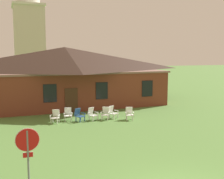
{
  "coord_description": "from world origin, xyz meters",
  "views": [
    {
      "loc": [
        -5.36,
        -7.31,
        4.89
      ],
      "look_at": [
        0.88,
        9.19,
        2.66
      ],
      "focal_mm": 43.88,
      "sensor_mm": 36.0,
      "label": 1
    }
  ],
  "objects": [
    {
      "name": "lawn_chair_near_door",
      "position": [
        -1.33,
        12.7,
        0.5
      ],
      "size": [
        0.71,
        0.75,
        0.96
      ],
      "color": "white",
      "rests_on": "ground"
    },
    {
      "name": "dome_tower",
      "position": [
        -1.89,
        41.05,
        8.6
      ],
      "size": [
        5.18,
        5.18,
        18.84
      ],
      "color": "beige",
      "rests_on": "ground"
    },
    {
      "name": "lawn_chair_left_end",
      "position": [
        -0.61,
        12.17,
        0.5
      ],
      "size": [
        0.82,
        0.85,
        0.96
      ],
      "color": "#2D5693",
      "rests_on": "ground"
    },
    {
      "name": "lawn_chair_right_end",
      "position": [
        1.41,
        12.0,
        0.5
      ],
      "size": [
        0.83,
        0.86,
        0.96
      ],
      "color": "silver",
      "rests_on": "ground"
    },
    {
      "name": "stop_sign",
      "position": [
        -4.88,
        1.95,
        1.75
      ],
      "size": [
        0.81,
        0.07,
        2.48
      ],
      "color": "slate",
      "rests_on": "ground"
    },
    {
      "name": "lawn_chair_under_eave",
      "position": [
        3.08,
        11.29,
        0.5
      ],
      "size": [
        0.75,
        0.8,
        0.96
      ],
      "color": "silver",
      "rests_on": "ground"
    },
    {
      "name": "lawn_chair_far_side",
      "position": [
        2.06,
        12.22,
        0.5
      ],
      "size": [
        0.81,
        0.85,
        0.96
      ],
      "color": "silver",
      "rests_on": "ground"
    },
    {
      "name": "lawn_chair_by_porch",
      "position": [
        -2.34,
        12.31,
        0.5
      ],
      "size": [
        0.8,
        0.84,
        0.96
      ],
      "color": "silver",
      "rests_on": "ground"
    },
    {
      "name": "brick_building",
      "position": [
        -0.0,
        20.41,
        2.9
      ],
      "size": [
        18.77,
        10.4,
        5.69
      ],
      "color": "brown",
      "rests_on": "ground"
    },
    {
      "name": "lawn_chair_middle",
      "position": [
        0.41,
        12.16,
        0.5
      ],
      "size": [
        0.79,
        0.84,
        0.96
      ],
      "color": "white",
      "rests_on": "ground"
    }
  ]
}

